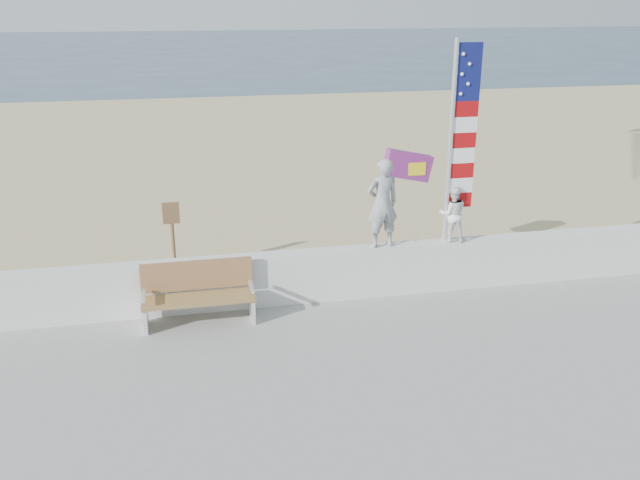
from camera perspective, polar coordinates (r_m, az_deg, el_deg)
The scene contains 9 objects.
ground at distance 10.29m, azimuth 1.02°, elevation -10.53°, with size 220.00×220.00×0.00m, color #2A3E54.
sand at distance 18.50m, azimuth -5.29°, elevation 3.52°, with size 90.00×40.00×0.08m, color tan.
seawall at distance 11.76m, azimuth -1.16°, elevation -3.05°, with size 30.00×0.35×0.90m, color silver.
adult at distance 11.66m, azimuth 5.28°, elevation 3.11°, with size 0.57×0.38×1.57m, color gray.
child at distance 12.18m, azimuth 11.10°, elevation 2.16°, with size 0.49×0.38×1.01m, color white.
bench at distance 11.15m, azimuth -10.22°, elevation -4.39°, with size 1.80×0.57×1.00m.
flag at distance 11.83m, azimuth 11.54°, elevation 8.67°, with size 0.50×0.08×3.50m.
parafoil_kite at distance 12.99m, azimuth 7.48°, elevation 6.22°, with size 0.97×0.26×0.67m.
sign at distance 13.29m, azimuth -12.32°, elevation 0.66°, with size 0.32×0.07×1.46m.
Camera 1 is at (-2.03, -8.65, 5.19)m, focal length 38.00 mm.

